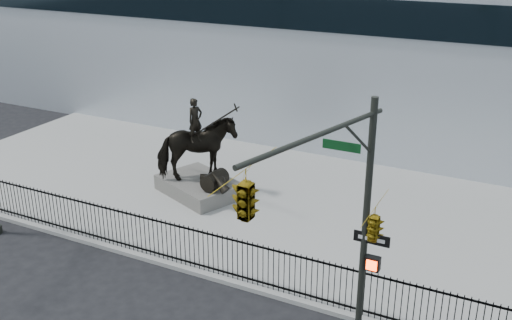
% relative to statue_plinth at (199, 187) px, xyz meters
% --- Properties ---
extents(ground, '(120.00, 120.00, 0.00)m').
position_rel_statue_plinth_xyz_m(ground, '(1.94, -6.36, -0.47)').
color(ground, black).
rests_on(ground, ground).
extents(plaza, '(30.00, 12.00, 0.15)m').
position_rel_statue_plinth_xyz_m(plaza, '(1.94, 0.64, -0.39)').
color(plaza, '#9B9B98').
rests_on(plaza, ground).
extents(building, '(44.00, 14.00, 9.00)m').
position_rel_statue_plinth_xyz_m(building, '(1.94, 13.64, 4.03)').
color(building, silver).
rests_on(building, ground).
extents(picket_fence, '(22.10, 0.10, 1.50)m').
position_rel_statue_plinth_xyz_m(picket_fence, '(1.94, -5.11, 0.43)').
color(picket_fence, black).
rests_on(picket_fence, plaza).
extents(statue_plinth, '(4.03, 3.45, 0.64)m').
position_rel_statue_plinth_xyz_m(statue_plinth, '(0.00, 0.00, 0.00)').
color(statue_plinth, '#575450').
rests_on(statue_plinth, plaza).
extents(equestrian_statue, '(4.05, 3.36, 3.69)m').
position_rel_statue_plinth_xyz_m(equestrian_statue, '(0.06, -0.02, 1.65)').
color(equestrian_statue, black).
rests_on(equestrian_statue, statue_plinth).
extents(traffic_signal_right, '(2.17, 6.86, 7.00)m').
position_rel_statue_plinth_xyz_m(traffic_signal_right, '(8.40, -8.36, 4.38)').
color(traffic_signal_right, '#272A24').
rests_on(traffic_signal_right, ground).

